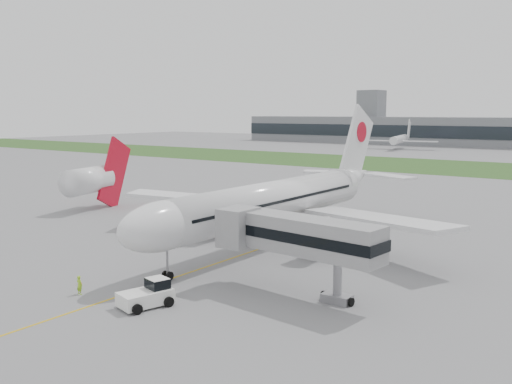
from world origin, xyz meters
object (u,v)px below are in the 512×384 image
Objects in this scene: pushback_tug at (149,294)px; jet_bridge at (294,235)px; ground_crew_near at (79,285)px; neighbor_aircraft at (92,180)px; airliner at (277,199)px.

pushback_tug is 0.30× the size of jet_bridge.
neighbor_aircraft is at bearing -42.54° from ground_crew_near.
ground_crew_near is at bearing -138.71° from jet_bridge.
airliner is 10.78× the size of pushback_tug.
pushback_tug is at bearing -171.01° from ground_crew_near.
pushback_tug is (4.09, -26.33, -4.60)m from airliner.
airliner reaches higher than jet_bridge.
jet_bridge is at bearing -35.51° from neighbor_aircraft.
neighbor_aircraft is (-39.90, 2.68, -0.48)m from airliner.
airliner is at bearing 114.30° from pushback_tug.
airliner is at bearing -99.56° from ground_crew_near.
airliner is 28.48m from ground_crew_near.
pushback_tug is at bearing -81.18° from airliner.
airliner is 39.99m from neighbor_aircraft.
ground_crew_near is at bearing -96.93° from airliner.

